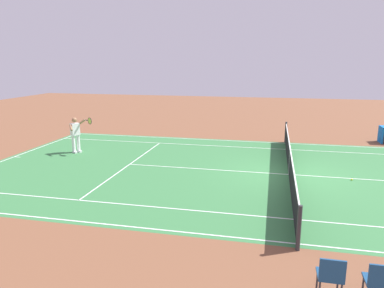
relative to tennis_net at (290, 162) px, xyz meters
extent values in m
plane|color=brown|center=(0.00, 0.00, -0.49)|extent=(60.00, 60.00, 0.00)
cube|color=#387A42|center=(0.00, 0.00, -0.49)|extent=(24.20, 11.40, 0.00)
cube|color=white|center=(11.90, 0.00, -0.49)|extent=(0.05, 11.00, 0.01)
cube|color=white|center=(0.00, -5.50, -0.49)|extent=(23.80, 0.05, 0.01)
cube|color=white|center=(0.00, 5.50, -0.49)|extent=(23.80, 0.05, 0.01)
cube|color=white|center=(0.00, -4.11, -0.49)|extent=(23.80, 0.05, 0.01)
cube|color=white|center=(0.00, 4.11, -0.49)|extent=(23.80, 0.05, 0.01)
cube|color=white|center=(6.40, 0.00, -0.49)|extent=(0.05, 8.22, 0.01)
cube|color=white|center=(0.00, 0.00, -0.49)|extent=(12.80, 0.05, 0.01)
cube|color=white|center=(11.75, 0.00, -0.49)|extent=(0.30, 0.05, 0.01)
cylinder|color=#2D2D33|center=(0.00, -5.80, 0.05)|extent=(0.10, 0.10, 1.08)
cylinder|color=#2D2D33|center=(0.00, 5.80, 0.05)|extent=(0.10, 0.10, 1.08)
cube|color=black|center=(0.00, 0.00, -0.05)|extent=(0.02, 11.60, 0.88)
cube|color=white|center=(0.00, 0.00, 0.46)|extent=(0.04, 11.60, 0.06)
cube|color=white|center=(0.00, 0.00, -0.05)|extent=(0.04, 0.06, 0.88)
cylinder|color=white|center=(9.67, -1.27, -0.04)|extent=(0.15, 0.15, 0.74)
cube|color=white|center=(9.62, -1.24, -0.45)|extent=(0.30, 0.24, 0.09)
cylinder|color=white|center=(9.55, -1.48, -0.04)|extent=(0.15, 0.15, 0.74)
cube|color=white|center=(9.49, -1.44, -0.45)|extent=(0.30, 0.24, 0.09)
cube|color=white|center=(9.61, -1.37, 0.61)|extent=(0.41, 0.45, 0.56)
sphere|color=#9E704C|center=(9.61, -1.37, 1.04)|extent=(0.23, 0.23, 0.23)
cylinder|color=#9E704C|center=(9.61, -1.04, 0.74)|extent=(0.33, 0.38, 0.26)
cylinder|color=#9E704C|center=(9.31, -1.52, 0.94)|extent=(0.43, 0.18, 0.30)
cylinder|color=#232326|center=(9.01, -1.40, 1.05)|extent=(0.26, 0.18, 0.04)
torus|color=#232326|center=(8.77, -1.25, 1.05)|extent=(0.28, 0.19, 0.31)
cylinder|color=#C6D84C|center=(8.77, -1.25, 1.05)|extent=(0.23, 0.15, 0.27)
sphere|color=#CCE01E|center=(-2.18, 0.22, -0.46)|extent=(0.07, 0.07, 0.07)
cylinder|color=#38383D|center=(-1.05, 7.29, -0.27)|extent=(0.04, 0.04, 0.44)
cube|color=navy|center=(-1.23, 7.47, -0.03)|extent=(0.44, 0.44, 0.04)
cube|color=navy|center=(-1.23, 7.67, 0.19)|extent=(0.44, 0.04, 0.40)
cylinder|color=#38383D|center=(-0.26, 7.29, -0.27)|extent=(0.04, 0.04, 0.44)
cylinder|color=#38383D|center=(-0.62, 7.29, -0.27)|extent=(0.04, 0.04, 0.44)
cube|color=navy|center=(-0.44, 7.47, -0.03)|extent=(0.44, 0.44, 0.04)
cube|color=navy|center=(-0.44, 7.67, 0.19)|extent=(0.44, 0.04, 0.40)
cube|color=blue|center=(-4.85, -6.79, -0.07)|extent=(0.06, 0.84, 0.84)
camera|label=1|loc=(0.68, 13.71, 3.70)|focal=34.30mm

